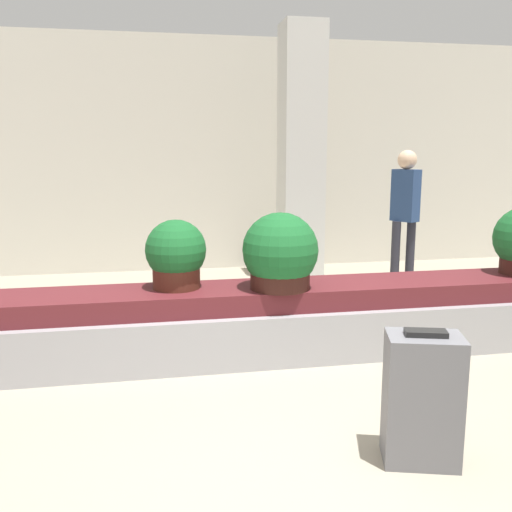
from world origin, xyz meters
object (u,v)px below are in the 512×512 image
object	(u,v)px
potted_plant_2	(280,254)
traveler_0	(405,205)
suitcase_0	(422,399)
potted_plant_1	(176,255)
pillar	(301,156)

from	to	relation	value
potted_plant_2	traveler_0	size ratio (longest dim) A/B	0.37
suitcase_0	potted_plant_2	xyz separation A→B (m)	(-0.39, 1.68, 0.50)
potted_plant_1	traveler_0	bearing A→B (deg)	35.23
potted_plant_1	traveler_0	distance (m)	3.59
pillar	potted_plant_2	world-z (taller)	pillar
potted_plant_1	traveler_0	size ratio (longest dim) A/B	0.33
suitcase_0	potted_plant_1	world-z (taller)	potted_plant_1
suitcase_0	potted_plant_1	size ratio (longest dim) A/B	1.35
pillar	potted_plant_1	world-z (taller)	pillar
suitcase_0	traveler_0	size ratio (longest dim) A/B	0.44
pillar	suitcase_0	xyz separation A→B (m)	(-0.50, -4.37, -1.24)
pillar	suitcase_0	distance (m)	4.57
pillar	potted_plant_1	bearing A→B (deg)	-124.22
traveler_0	potted_plant_2	bearing A→B (deg)	106.73
suitcase_0	potted_plant_1	xyz separation A→B (m)	(-1.21, 1.85, 0.49)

